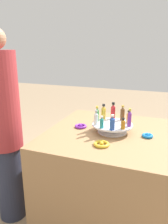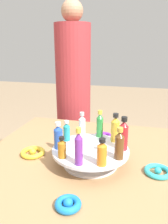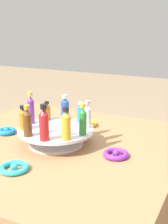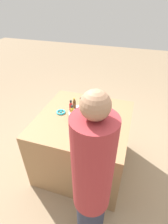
# 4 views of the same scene
# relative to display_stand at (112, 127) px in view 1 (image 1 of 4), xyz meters

# --- Properties ---
(ground_plane) EXTENTS (12.00, 12.00, 0.00)m
(ground_plane) POSITION_rel_display_stand_xyz_m (0.00, 0.00, -0.81)
(ground_plane) COLOR #997F60
(party_table) EXTENTS (1.01, 1.01, 0.77)m
(party_table) POSITION_rel_display_stand_xyz_m (0.00, 0.00, -0.43)
(party_table) COLOR #9E754C
(party_table) RESTS_ON ground_plane
(display_stand) EXTENTS (0.32, 0.32, 0.07)m
(display_stand) POSITION_rel_display_stand_xyz_m (0.00, 0.00, 0.00)
(display_stand) COLOR silver
(display_stand) RESTS_ON party_table
(bottle_teal) EXTENTS (0.03, 0.03, 0.09)m
(bottle_teal) POSITION_rel_display_stand_xyz_m (0.05, 0.12, 0.07)
(bottle_teal) COLOR teal
(bottle_teal) RESTS_ON display_stand
(bottle_blue) EXTENTS (0.04, 0.04, 0.11)m
(bottle_blue) POSITION_rel_display_stand_xyz_m (-0.03, 0.13, 0.08)
(bottle_blue) COLOR #234CAD
(bottle_blue) RESTS_ON display_stand
(bottle_amber) EXTENTS (0.03, 0.03, 0.09)m
(bottle_amber) POSITION_rel_display_stand_xyz_m (-0.10, 0.09, 0.07)
(bottle_amber) COLOR #AD6B19
(bottle_amber) RESTS_ON display_stand
(bottle_purple) EXTENTS (0.03, 0.03, 0.14)m
(bottle_purple) POSITION_rel_display_stand_xyz_m (-0.13, 0.01, 0.09)
(bottle_purple) COLOR #702D93
(bottle_purple) RESTS_ON display_stand
(bottle_orange) EXTENTS (0.04, 0.04, 0.10)m
(bottle_orange) POSITION_rel_display_stand_xyz_m (-0.11, -0.07, 0.07)
(bottle_orange) COLOR orange
(bottle_orange) RESTS_ON display_stand
(bottle_brown) EXTENTS (0.03, 0.03, 0.13)m
(bottle_brown) POSITION_rel_display_stand_xyz_m (-0.05, -0.12, 0.08)
(bottle_brown) COLOR brown
(bottle_brown) RESTS_ON display_stand
(bottle_red) EXTENTS (0.04, 0.04, 0.14)m
(bottle_red) POSITION_rel_display_stand_xyz_m (0.03, -0.13, 0.09)
(bottle_red) COLOR #B21E23
(bottle_red) RESTS_ON display_stand
(bottle_gold) EXTENTS (0.04, 0.04, 0.13)m
(bottle_gold) POSITION_rel_display_stand_xyz_m (0.10, -0.09, 0.09)
(bottle_gold) COLOR gold
(bottle_gold) RESTS_ON display_stand
(bottle_green) EXTENTS (0.03, 0.03, 0.13)m
(bottle_green) POSITION_rel_display_stand_xyz_m (0.13, -0.01, 0.09)
(bottle_green) COLOR #288438
(bottle_green) RESTS_ON display_stand
(bottle_clear) EXTENTS (0.03, 0.03, 0.12)m
(bottle_clear) POSITION_rel_display_stand_xyz_m (0.11, 0.07, 0.08)
(bottle_clear) COLOR silver
(bottle_clear) RESTS_ON display_stand
(ribbon_bow_gold) EXTENTS (0.11, 0.11, 0.03)m
(ribbon_bow_gold) POSITION_rel_display_stand_xyz_m (0.01, 0.27, -0.03)
(ribbon_bow_gold) COLOR gold
(ribbon_bow_gold) RESTS_ON party_table
(ribbon_bow_blue) EXTENTS (0.08, 0.08, 0.03)m
(ribbon_bow_blue) POSITION_rel_display_stand_xyz_m (-0.27, 0.01, -0.03)
(ribbon_bow_blue) COLOR blue
(ribbon_bow_blue) RESTS_ON party_table
(ribbon_bow_teal) EXTENTS (0.11, 0.11, 0.03)m
(ribbon_bow_teal) POSITION_rel_display_stand_xyz_m (-0.01, -0.27, -0.03)
(ribbon_bow_teal) COLOR #2DB7CC
(ribbon_bow_teal) RESTS_ON party_table
(ribbon_bow_purple) EXTENTS (0.10, 0.10, 0.03)m
(ribbon_bow_purple) POSITION_rel_display_stand_xyz_m (0.27, -0.01, -0.03)
(ribbon_bow_purple) COLOR purple
(ribbon_bow_purple) RESTS_ON party_table
(person_figure) EXTENTS (0.26, 0.26, 1.56)m
(person_figure) POSITION_rel_display_stand_xyz_m (0.79, 0.32, -0.03)
(person_figure) COLOR #282D42
(person_figure) RESTS_ON ground_plane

